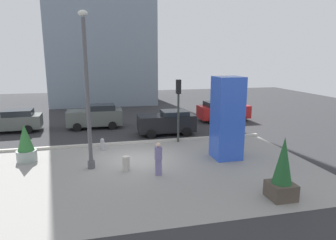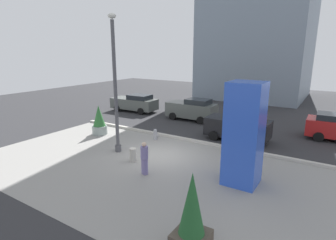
{
  "view_description": "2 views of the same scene",
  "coord_description": "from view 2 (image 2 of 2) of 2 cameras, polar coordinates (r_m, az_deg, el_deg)",
  "views": [
    {
      "loc": [
        -1.87,
        -15.65,
        5.59
      ],
      "look_at": [
        1.49,
        -1.04,
        2.39
      ],
      "focal_mm": 31.86,
      "sensor_mm": 36.0,
      "label": 1
    },
    {
      "loc": [
        8.09,
        -12.03,
        5.79
      ],
      "look_at": [
        1.06,
        -0.88,
        2.42
      ],
      "focal_mm": 29.16,
      "sensor_mm": 36.0,
      "label": 2
    }
  ],
  "objects": [
    {
      "name": "art_pillar_blue",
      "position": [
        12.21,
        15.62,
        -2.92
      ],
      "size": [
        1.46,
        1.46,
        4.55
      ],
      "primitive_type": "cube",
      "color": "blue",
      "rests_on": "ground_plane"
    },
    {
      "name": "car_curb_east",
      "position": [
        26.72,
        -6.94,
        3.59
      ],
      "size": [
        4.65,
        2.17,
        1.68
      ],
      "color": "#565B56",
      "rests_on": "ground_plane"
    },
    {
      "name": "car_far_lane",
      "position": [
        18.51,
        14.49,
        -1.42
      ],
      "size": [
        4.1,
        2.04,
        1.74
      ],
      "color": "black",
      "rests_on": "ground_plane"
    },
    {
      "name": "lamp_post",
      "position": [
        15.55,
        -10.96,
        6.57
      ],
      "size": [
        0.44,
        0.44,
        7.68
      ],
      "color": "#4C4C51",
      "rests_on": "ground_plane"
    },
    {
      "name": "potted_plant_curbside",
      "position": [
        19.77,
        -14.19,
        -0.28
      ],
      "size": [
        1.05,
        1.05,
        2.09
      ],
      "color": "gray",
      "rests_on": "ground_plane"
    },
    {
      "name": "curb_strip",
      "position": [
        18.1,
        3.92,
        -4.07
      ],
      "size": [
        18.0,
        0.24,
        0.16
      ],
      "primitive_type": "cube",
      "color": "#B7B2A8",
      "rests_on": "ground_plane"
    },
    {
      "name": "plaza_pavement",
      "position": [
        14.13,
        -6.17,
        -9.92
      ],
      "size": [
        18.0,
        10.0,
        0.02
      ],
      "primitive_type": "cube",
      "color": "gray",
      "rests_on": "ground_plane"
    },
    {
      "name": "car_passing_lane",
      "position": [
        23.28,
        5.06,
        2.26
      ],
      "size": [
        4.28,
        1.98,
        1.86
      ],
      "color": "#565B56",
      "rests_on": "ground_plane"
    },
    {
      "name": "traffic_light_far_side",
      "position": [
        15.98,
        13.38,
        3.24
      ],
      "size": [
        0.28,
        0.42,
        4.14
      ],
      "color": "#333833",
      "rests_on": "ground_plane"
    },
    {
      "name": "pedestrian_on_sidewalk",
      "position": [
        13.07,
        -4.96,
        -7.65
      ],
      "size": [
        0.47,
        0.47,
        1.63
      ],
      "color": "slate",
      "rests_on": "ground_plane"
    },
    {
      "name": "fire_hydrant",
      "position": [
        18.16,
        -2.66,
        -3.02
      ],
      "size": [
        0.36,
        0.26,
        0.75
      ],
      "color": "#99999E",
      "rests_on": "ground_plane"
    },
    {
      "name": "potted_plant_near_left",
      "position": [
        8.3,
        4.96,
        -19.82
      ],
      "size": [
        1.0,
        1.0,
        2.56
      ],
      "color": "#4C4238",
      "rests_on": "ground_plane"
    },
    {
      "name": "ground_plane",
      "position": [
        18.87,
        5.19,
        -3.58
      ],
      "size": [
        60.0,
        60.0,
        0.0
      ],
      "primitive_type": "plane",
      "color": "#2D2D30"
    },
    {
      "name": "concrete_bollard",
      "position": [
        14.78,
        -7.35,
        -7.26
      ],
      "size": [
        0.36,
        0.36,
        0.75
      ],
      "primitive_type": "cylinder",
      "color": "#B2ADA3",
      "rests_on": "ground_plane"
    }
  ]
}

